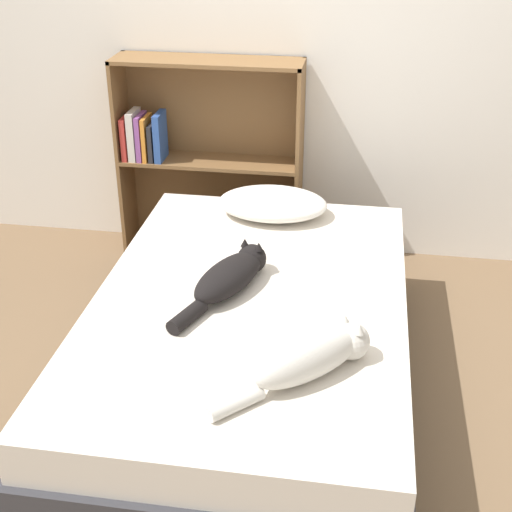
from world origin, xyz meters
The scene contains 7 objects.
ground_plane centered at (0.00, 0.00, 0.00)m, with size 8.00×8.00×0.00m, color brown.
wall_back centered at (0.00, 1.37, 1.25)m, with size 8.00×0.06×2.50m.
bed centered at (0.00, 0.00, 0.23)m, with size 1.25×1.93×0.46m.
pillow centered at (-0.02, 0.75, 0.52)m, with size 0.53×0.36×0.13m.
cat_light centered at (0.29, -0.45, 0.53)m, with size 0.49×0.49×0.15m.
cat_dark centered at (-0.09, 0.04, 0.52)m, with size 0.32×0.58×0.14m.
bookshelf centered at (-0.46, 1.24, 0.56)m, with size 0.99×0.26×1.09m.
Camera 1 is at (0.40, -2.36, 1.92)m, focal length 50.00 mm.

